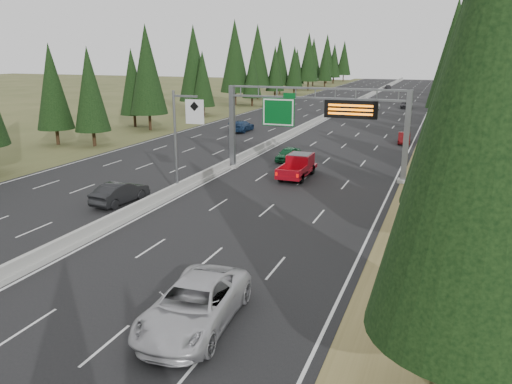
# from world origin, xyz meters

# --- Properties ---
(road) EXTENTS (32.00, 260.00, 0.08)m
(road) POSITION_xyz_m (0.00, 80.00, 0.04)
(road) COLOR black
(road) RESTS_ON ground
(shoulder_right) EXTENTS (3.60, 260.00, 0.06)m
(shoulder_right) POSITION_xyz_m (17.80, 80.00, 0.03)
(shoulder_right) COLOR olive
(shoulder_right) RESTS_ON ground
(shoulder_left) EXTENTS (3.60, 260.00, 0.06)m
(shoulder_left) POSITION_xyz_m (-17.80, 80.00, 0.03)
(shoulder_left) COLOR #3D4621
(shoulder_left) RESTS_ON ground
(median_barrier) EXTENTS (0.70, 260.00, 0.85)m
(median_barrier) POSITION_xyz_m (0.00, 80.00, 0.41)
(median_barrier) COLOR #9A9A95
(median_barrier) RESTS_ON road
(sign_gantry) EXTENTS (16.75, 0.98, 7.80)m
(sign_gantry) POSITION_xyz_m (8.92, 34.88, 5.27)
(sign_gantry) COLOR slate
(sign_gantry) RESTS_ON road
(hov_sign_pole) EXTENTS (2.80, 0.50, 8.00)m
(hov_sign_pole) POSITION_xyz_m (0.58, 24.97, 4.72)
(hov_sign_pole) COLOR slate
(hov_sign_pole) RESTS_ON road
(tree_row_right) EXTENTS (12.11, 239.20, 18.82)m
(tree_row_right) POSITION_xyz_m (22.01, 65.77, 9.19)
(tree_row_right) COLOR black
(tree_row_right) RESTS_ON ground
(tree_row_left) EXTENTS (10.43, 240.44, 17.68)m
(tree_row_left) POSITION_xyz_m (-22.13, 77.70, 8.57)
(tree_row_left) COLOR black
(tree_row_left) RESTS_ON ground
(silver_minivan) EXTENTS (3.56, 6.86, 1.85)m
(silver_minivan) POSITION_xyz_m (10.50, 8.00, 1.00)
(silver_minivan) COLOR #BBBBC0
(silver_minivan) RESTS_ON road
(red_pickup) EXTENTS (2.15, 6.03, 1.97)m
(red_pickup) POSITION_xyz_m (7.24, 33.95, 1.17)
(red_pickup) COLOR black
(red_pickup) RESTS_ON road
(car_ahead_green) EXTENTS (1.91, 4.14, 1.37)m
(car_ahead_green) POSITION_xyz_m (4.35, 40.00, 0.77)
(car_ahead_green) COLOR #155F33
(car_ahead_green) RESTS_ON road
(car_ahead_dkred) EXTENTS (1.71, 4.10, 1.32)m
(car_ahead_dkred) POSITION_xyz_m (14.50, 54.71, 0.74)
(car_ahead_dkred) COLOR #5B0D0F
(car_ahead_dkred) RESTS_ON road
(car_ahead_dkgrey) EXTENTS (2.12, 4.79, 1.37)m
(car_ahead_dkgrey) POSITION_xyz_m (11.11, 96.19, 0.76)
(car_ahead_dkgrey) COLOR black
(car_ahead_dkgrey) RESTS_ON road
(car_ahead_white) EXTENTS (2.45, 5.01, 1.37)m
(car_ahead_white) POSITION_xyz_m (5.45, 90.37, 0.77)
(car_ahead_white) COLOR silver
(car_ahead_white) RESTS_ON road
(car_ahead_far) EXTENTS (1.76, 4.34, 1.48)m
(car_ahead_far) POSITION_xyz_m (1.50, 147.24, 0.82)
(car_ahead_far) COLOR black
(car_ahead_far) RESTS_ON road
(car_onc_near) EXTENTS (2.16, 4.98, 1.59)m
(car_onc_near) POSITION_xyz_m (-2.66, 21.27, 0.88)
(car_onc_near) COLOR black
(car_onc_near) RESTS_ON road
(car_onc_blue) EXTENTS (2.31, 5.42, 1.56)m
(car_onc_blue) POSITION_xyz_m (-7.66, 56.39, 0.86)
(car_onc_blue) COLOR navy
(car_onc_blue) RESTS_ON road
(car_onc_white) EXTENTS (2.14, 4.81, 1.61)m
(car_onc_white) POSITION_xyz_m (-4.83, 65.68, 0.88)
(car_onc_white) COLOR silver
(car_onc_white) RESTS_ON road
(car_onc_far) EXTENTS (3.18, 6.07, 1.63)m
(car_onc_far) POSITION_xyz_m (-14.24, 89.63, 0.89)
(car_onc_far) COLOR black
(car_onc_far) RESTS_ON road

